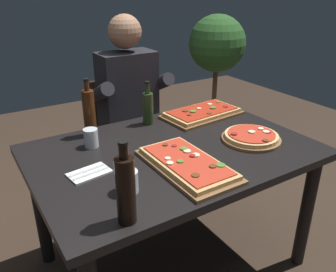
{
  "coord_description": "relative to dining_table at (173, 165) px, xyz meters",
  "views": [
    {
      "loc": [
        -0.87,
        -1.34,
        1.52
      ],
      "look_at": [
        0.0,
        0.05,
        0.79
      ],
      "focal_mm": 37.33,
      "sensor_mm": 36.0,
      "label": 1
    }
  ],
  "objects": [
    {
      "name": "napkin_cutlery_set",
      "position": [
        -0.45,
        -0.02,
        0.1
      ],
      "size": [
        0.19,
        0.13,
        0.01
      ],
      "color": "white",
      "rests_on": "dining_table"
    },
    {
      "name": "ground_plane",
      "position": [
        0.0,
        0.0,
        -0.64
      ],
      "size": [
        6.4,
        6.4,
        0.0
      ],
      "primitive_type": "plane",
      "color": "#38281E"
    },
    {
      "name": "tumbler_near_camera",
      "position": [
        -0.37,
        -0.24,
        0.14
      ],
      "size": [
        0.08,
        0.08,
        0.09
      ],
      "color": "silver",
      "rests_on": "dining_table"
    },
    {
      "name": "pizza_round_far",
      "position": [
        0.4,
        -0.14,
        0.11
      ],
      "size": [
        0.31,
        0.31,
        0.05
      ],
      "color": "brown",
      "rests_on": "dining_table"
    },
    {
      "name": "pizza_rectangular_front",
      "position": [
        0.41,
        0.29,
        0.12
      ],
      "size": [
        0.51,
        0.31,
        0.05
      ],
      "color": "brown",
      "rests_on": "dining_table"
    },
    {
      "name": "wine_bottle_dark",
      "position": [
        -0.46,
        -0.4,
        0.23
      ],
      "size": [
        0.07,
        0.07,
        0.31
      ],
      "color": "black",
      "rests_on": "dining_table"
    },
    {
      "name": "potted_plant_corner",
      "position": [
        1.21,
        1.15,
        0.18
      ],
      "size": [
        0.51,
        0.51,
        1.26
      ],
      "color": "#846042",
      "rests_on": "ground_plane"
    },
    {
      "name": "diner_chair",
      "position": [
        0.13,
        0.86,
        -0.16
      ],
      "size": [
        0.44,
        0.44,
        0.87
      ],
      "color": "black",
      "rests_on": "ground_plane"
    },
    {
      "name": "seated_diner",
      "position": [
        0.13,
        0.74,
        0.1
      ],
      "size": [
        0.53,
        0.41,
        1.33
      ],
      "color": "#23232D",
      "rests_on": "ground_plane"
    },
    {
      "name": "tumbler_far_side",
      "position": [
        -0.34,
        0.24,
        0.14
      ],
      "size": [
        0.07,
        0.07,
        0.1
      ],
      "color": "silver",
      "rests_on": "dining_table"
    },
    {
      "name": "pizza_rectangular_left",
      "position": [
        -0.06,
        -0.2,
        0.12
      ],
      "size": [
        0.27,
        0.51,
        0.05
      ],
      "color": "brown",
      "rests_on": "dining_table"
    },
    {
      "name": "oil_bottle_amber",
      "position": [
        -0.29,
        0.38,
        0.23
      ],
      "size": [
        0.07,
        0.07,
        0.32
      ],
      "color": "#47230F",
      "rests_on": "dining_table"
    },
    {
      "name": "vinegar_bottle_green",
      "position": [
        0.06,
        0.36,
        0.2
      ],
      "size": [
        0.06,
        0.06,
        0.26
      ],
      "color": "#233819",
      "rests_on": "dining_table"
    },
    {
      "name": "dining_table",
      "position": [
        0.0,
        0.0,
        0.0
      ],
      "size": [
        1.4,
        0.96,
        0.74
      ],
      "color": "black",
      "rests_on": "ground_plane"
    }
  ]
}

